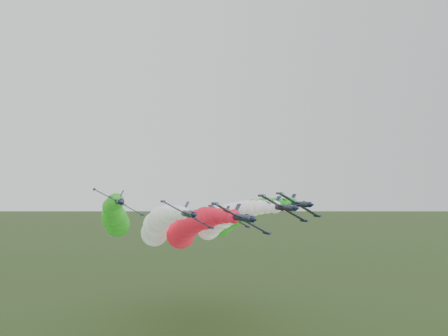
{
  "coord_description": "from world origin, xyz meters",
  "views": [
    {
      "loc": [
        -26.35,
        -74.14,
        38.99
      ],
      "look_at": [
        -0.73,
        3.68,
        43.92
      ],
      "focal_mm": 35.0,
      "sensor_mm": 36.0,
      "label": 1
    }
  ],
  "objects_px": {
    "jet_inner_left": "(157,226)",
    "jet_outer_left": "(115,218)",
    "jet_outer_right": "(232,219)",
    "jet_inner_right": "(218,222)",
    "jet_lead": "(186,230)",
    "jet_trail": "(189,226)"
  },
  "relations": [
    {
      "from": "jet_inner_right",
      "to": "jet_inner_left",
      "type": "bearing_deg",
      "value": 169.6
    },
    {
      "from": "jet_lead",
      "to": "jet_inner_right",
      "type": "bearing_deg",
      "value": 33.84
    },
    {
      "from": "jet_outer_right",
      "to": "jet_inner_right",
      "type": "bearing_deg",
      "value": -135.16
    },
    {
      "from": "jet_outer_left",
      "to": "jet_trail",
      "type": "bearing_deg",
      "value": 19.92
    },
    {
      "from": "jet_lead",
      "to": "jet_outer_left",
      "type": "bearing_deg",
      "value": 133.83
    },
    {
      "from": "jet_outer_right",
      "to": "jet_lead",
      "type": "bearing_deg",
      "value": -141.69
    },
    {
      "from": "jet_outer_left",
      "to": "jet_outer_right",
      "type": "xyz_separation_m",
      "value": [
        35.91,
        -3.54,
        -0.47
      ]
    },
    {
      "from": "jet_inner_right",
      "to": "jet_trail",
      "type": "distance_m",
      "value": 19.93
    },
    {
      "from": "jet_outer_left",
      "to": "jet_inner_right",
      "type": "bearing_deg",
      "value": -19.55
    },
    {
      "from": "jet_inner_left",
      "to": "jet_outer_left",
      "type": "xyz_separation_m",
      "value": [
        -11.31,
        7.06,
        2.13
      ]
    },
    {
      "from": "jet_inner_right",
      "to": "jet_trail",
      "type": "height_order",
      "value": "jet_inner_right"
    },
    {
      "from": "jet_inner_right",
      "to": "jet_outer_right",
      "type": "distance_m",
      "value": 9.64
    },
    {
      "from": "jet_lead",
      "to": "jet_inner_left",
      "type": "height_order",
      "value": "jet_inner_left"
    },
    {
      "from": "jet_lead",
      "to": "jet_outer_left",
      "type": "distance_m",
      "value": 25.26
    },
    {
      "from": "jet_outer_left",
      "to": "jet_trail",
      "type": "distance_m",
      "value": 26.49
    },
    {
      "from": "jet_inner_left",
      "to": "jet_outer_left",
      "type": "relative_size",
      "value": 1.01
    },
    {
      "from": "jet_trail",
      "to": "jet_inner_right",
      "type": "bearing_deg",
      "value": -77.18
    },
    {
      "from": "jet_lead",
      "to": "jet_outer_right",
      "type": "distance_m",
      "value": 23.64
    },
    {
      "from": "jet_lead",
      "to": "jet_outer_left",
      "type": "relative_size",
      "value": 1.0
    },
    {
      "from": "jet_trail",
      "to": "jet_outer_left",
      "type": "bearing_deg",
      "value": -160.08
    },
    {
      "from": "jet_outer_left",
      "to": "jet_outer_right",
      "type": "height_order",
      "value": "jet_outer_left"
    },
    {
      "from": "jet_inner_left",
      "to": "jet_trail",
      "type": "distance_m",
      "value": 20.91
    }
  ]
}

